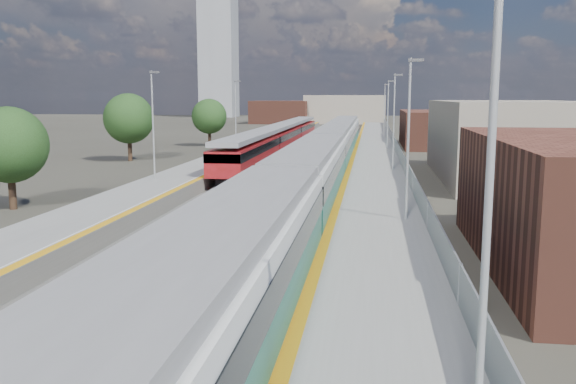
# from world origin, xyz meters

# --- Properties ---
(ground) EXTENTS (320.00, 320.00, 0.00)m
(ground) POSITION_xyz_m (0.00, 50.00, 0.00)
(ground) COLOR #47443A
(ground) RESTS_ON ground
(ballast_bed) EXTENTS (10.50, 155.00, 0.06)m
(ballast_bed) POSITION_xyz_m (-2.25, 52.50, 0.03)
(ballast_bed) COLOR #565451
(ballast_bed) RESTS_ON ground
(tracks) EXTENTS (8.96, 160.00, 0.17)m
(tracks) POSITION_xyz_m (-1.65, 54.18, 0.11)
(tracks) COLOR #4C3323
(tracks) RESTS_ON ground
(platform_right) EXTENTS (4.70, 155.00, 8.52)m
(platform_right) POSITION_xyz_m (5.28, 52.49, 0.54)
(platform_right) COLOR slate
(platform_right) RESTS_ON ground
(platform_left) EXTENTS (4.30, 155.00, 8.52)m
(platform_left) POSITION_xyz_m (-9.05, 52.49, 0.52)
(platform_left) COLOR slate
(platform_left) RESTS_ON ground
(buildings) EXTENTS (72.00, 185.50, 40.00)m
(buildings) POSITION_xyz_m (-18.12, 138.60, 10.70)
(buildings) COLOR brown
(buildings) RESTS_ON ground
(green_train) EXTENTS (3.04, 84.61, 3.35)m
(green_train) POSITION_xyz_m (1.50, 38.27, 2.36)
(green_train) COLOR black
(green_train) RESTS_ON ground
(red_train) EXTENTS (2.72, 55.24, 3.44)m
(red_train) POSITION_xyz_m (-5.50, 62.34, 2.03)
(red_train) COLOR black
(red_train) RESTS_ON ground
(tree_a) EXTENTS (4.58, 4.58, 6.20)m
(tree_a) POSITION_xyz_m (-16.57, 26.86, 3.90)
(tree_a) COLOR #382619
(tree_a) RESTS_ON ground
(tree_b) EXTENTS (5.23, 5.23, 7.09)m
(tree_b) POSITION_xyz_m (-20.35, 54.32, 4.46)
(tree_b) COLOR #382619
(tree_b) RESTS_ON ground
(tree_c) EXTENTS (4.75, 4.75, 6.44)m
(tree_c) POSITION_xyz_m (-17.14, 74.40, 4.05)
(tree_c) COLOR #382619
(tree_c) RESTS_ON ground
(tree_d) EXTENTS (4.53, 4.53, 6.13)m
(tree_d) POSITION_xyz_m (24.99, 62.11, 3.86)
(tree_d) COLOR #382619
(tree_d) RESTS_ON ground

